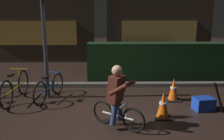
{
  "coord_description": "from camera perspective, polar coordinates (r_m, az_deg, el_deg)",
  "views": [
    {
      "loc": [
        0.12,
        -4.64,
        2.1
      ],
      "look_at": [
        0.2,
        0.6,
        0.9
      ],
      "focal_mm": 36.37,
      "sensor_mm": 36.0,
      "label": 1
    }
  ],
  "objects": [
    {
      "name": "parked_bike_left_mid",
      "position": [
        6.34,
        -23.1,
        -4.08
      ],
      "size": [
        0.46,
        1.74,
        0.8
      ],
      "rotation": [
        0.0,
        0.0,
        1.55
      ],
      "color": "black",
      "rests_on": "ground"
    },
    {
      "name": "street_post",
      "position": [
        6.1,
        -16.53,
        6.47
      ],
      "size": [
        0.1,
        0.1,
        2.95
      ],
      "primitive_type": "cylinder",
      "color": "#2D2D33",
      "rests_on": "ground"
    },
    {
      "name": "storefront_left",
      "position": [
        11.64,
        -18.22,
        11.85
      ],
      "size": [
        5.38,
        0.54,
        4.05
      ],
      "color": "#42382D",
      "rests_on": "ground"
    },
    {
      "name": "cyclist",
      "position": [
        4.4,
        1.33,
        -6.65
      ],
      "size": [
        1.01,
        0.73,
        1.25
      ],
      "rotation": [
        0.0,
        0.0,
        -0.59
      ],
      "color": "black",
      "rests_on": "ground"
    },
    {
      "name": "parked_bike_center_left",
      "position": [
        6.18,
        -15.46,
        -4.33
      ],
      "size": [
        0.51,
        1.46,
        0.69
      ],
      "rotation": [
        0.0,
        0.0,
        1.3
      ],
      "color": "black",
      "rests_on": "ground"
    },
    {
      "name": "sidewalk_curb",
      "position": [
        7.14,
        -1.81,
        -3.71
      ],
      "size": [
        12.0,
        0.24,
        0.12
      ],
      "primitive_type": "cube",
      "color": "#56544F",
      "rests_on": "ground"
    },
    {
      "name": "traffic_cone_near",
      "position": [
        5.03,
        12.71,
        -8.69
      ],
      "size": [
        0.36,
        0.36,
        0.58
      ],
      "color": "black",
      "rests_on": "ground"
    },
    {
      "name": "hedge_row",
      "position": [
        8.05,
        11.19,
        2.21
      ],
      "size": [
        4.8,
        0.7,
        1.28
      ],
      "primitive_type": "cube",
      "color": "black",
      "rests_on": "ground"
    },
    {
      "name": "storefront_right",
      "position": [
        12.12,
        11.83,
        14.42
      ],
      "size": [
        5.35,
        0.54,
        4.98
      ],
      "color": "#42382D",
      "rests_on": "ground"
    },
    {
      "name": "closed_umbrella",
      "position": [
        5.55,
        25.29,
        -6.37
      ],
      "size": [
        0.41,
        0.27,
        0.77
      ],
      "primitive_type": "cylinder",
      "rotation": [
        0.0,
        0.49,
        3.66
      ],
      "color": "black",
      "rests_on": "ground"
    },
    {
      "name": "traffic_cone_far",
      "position": [
        6.12,
        15.18,
        -4.81
      ],
      "size": [
        0.36,
        0.36,
        0.59
      ],
      "color": "black",
      "rests_on": "ground"
    },
    {
      "name": "ground_plane",
      "position": [
        5.1,
        -2.19,
        -11.46
      ],
      "size": [
        40.0,
        40.0,
        0.0
      ],
      "primitive_type": "plane",
      "color": "black"
    },
    {
      "name": "blue_crate",
      "position": [
        5.75,
        22.01,
        -7.9
      ],
      "size": [
        0.49,
        0.39,
        0.3
      ],
      "primitive_type": "cube",
      "rotation": [
        0.0,
        0.0,
        0.17
      ],
      "color": "#193DB7",
      "rests_on": "ground"
    }
  ]
}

